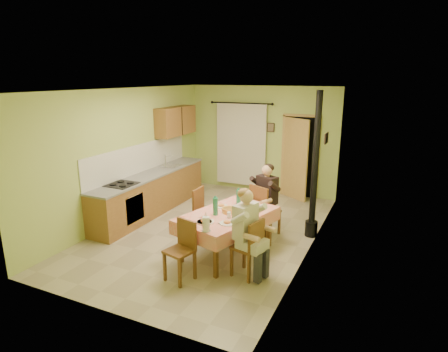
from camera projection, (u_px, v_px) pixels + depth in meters
The scene contains 17 objects.
floor at pixel (211, 230), 7.61m from camera, with size 4.00×6.00×0.01m, color tan.
room_shell at pixel (210, 142), 7.13m from camera, with size 4.04×6.04×2.82m.
kitchen_run at pixel (152, 192), 8.53m from camera, with size 0.64×3.64×1.56m.
upper_cabinets at pixel (176, 121), 9.33m from camera, with size 0.35×1.40×0.70m, color brown.
curtain at pixel (241, 144), 10.04m from camera, with size 1.70×0.07×2.22m.
doorway at pixel (298, 157), 9.43m from camera, with size 0.96×0.49×2.15m.
dining_table at pixel (227, 234), 6.52m from camera, with size 1.48×1.97×0.76m.
tableware at pixel (224, 211), 6.31m from camera, with size 0.68×1.61×0.33m.
chair_far at pixel (264, 220), 7.36m from camera, with size 0.60×0.60×1.02m.
chair_near at pixel (180, 262), 5.71m from camera, with size 0.46×0.46×0.94m.
chair_right at pixel (247, 259), 5.82m from camera, with size 0.48×0.48×0.95m.
chair_left at pixel (207, 224), 7.17m from camera, with size 0.44×0.44×0.99m.
man_far at pixel (266, 191), 7.22m from camera, with size 0.65×0.60×1.39m.
man_right at pixel (247, 223), 5.67m from camera, with size 0.55×0.64×1.39m.
stove_flue at pixel (314, 186), 7.09m from camera, with size 0.24×0.24×2.80m.
picture_back at pixel (271, 127), 9.65m from camera, with size 0.19×0.03×0.23m, color black.
picture_right at pixel (326, 138), 7.37m from camera, with size 0.03×0.31×0.21m, color brown.
Camera 1 is at (3.22, -6.29, 3.04)m, focal length 30.00 mm.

